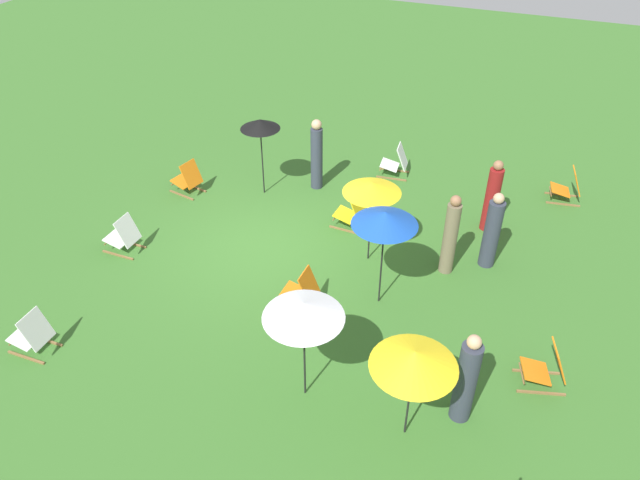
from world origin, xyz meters
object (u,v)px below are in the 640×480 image
Objects in this scene: umbrella_0 at (260,124)px; umbrella_1 at (414,359)px; person_1 at (450,236)px; umbrella_3 at (372,188)px; deckchair_8 at (352,212)px; person_2 at (466,380)px; deckchair_3 at (32,335)px; umbrella_2 at (385,218)px; person_4 at (317,155)px; deckchair_7 at (302,291)px; deckchair_0 at (568,187)px; deckchair_6 at (188,179)px; person_0 at (492,197)px; deckchair_5 at (396,162)px; deckchair_4 at (123,236)px; umbrella_4 at (303,310)px; person_3 at (492,232)px; deckchair_1 at (547,368)px.

umbrella_0 is 1.11× the size of umbrella_1.
umbrella_3 is at bearing 132.18° from person_1.
umbrella_3 is at bearing 38.92° from deckchair_8.
umbrella_0 is 1.09× the size of person_1.
person_2 is (3.42, 0.96, -0.05)m from person_1.
deckchair_3 is 6.25m from umbrella_2.
deckchair_8 is 0.47× the size of person_4.
deckchair_3 is 4.63m from deckchair_7.
deckchair_6 is at bearing -79.33° from deckchair_0.
person_4 is at bearing -147.36° from umbrella_1.
umbrella_3 is 1.07× the size of person_0.
person_4 reaches higher than deckchair_7.
deckchair_7 is 2.37m from umbrella_3.
deckchair_0 is 1.00× the size of deckchair_3.
umbrella_0 reaches higher than deckchair_8.
person_4 is at bearing -130.92° from deckchair_8.
person_0 is (1.85, -1.53, 0.42)m from deckchair_0.
person_4 is at bearing -58.49° from deckchair_5.
deckchair_7 is 0.48× the size of person_1.
umbrella_3 is at bearing 134.71° from deckchair_3.
deckchair_3 is at bearing -153.49° from person_0.
person_2 is at bearing 131.15° from umbrella_1.
deckchair_3 is 1.00× the size of deckchair_4.
deckchair_0 and deckchair_7 have the same top height.
umbrella_0 is 0.95× the size of umbrella_2.
umbrella_2 reaches higher than umbrella_4.
deckchair_8 is 0.49× the size of umbrella_1.
deckchair_5 is 0.44× the size of umbrella_4.
umbrella_0 is at bearing -116.13° from umbrella_3.
deckchair_6 is 0.42× the size of umbrella_2.
deckchair_7 is 3.94m from person_3.
deckchair_0 is 0.47× the size of person_4.
umbrella_1 reaches higher than deckchair_0.
umbrella_3 is 3.03m from person_0.
umbrella_4 reaches higher than deckchair_8.
person_1 is 1.04× the size of person_2.
deckchair_1 is 1.04× the size of deckchair_5.
person_2 reaches higher than deckchair_3.
umbrella_3 is at bearing -177.43° from umbrella_4.
person_2 is at bearing 38.10° from umbrella_3.
deckchair_1 is 3.14m from person_1.
person_0 is at bearing 161.46° from umbrella_4.
umbrella_2 reaches higher than deckchair_6.
umbrella_1 is (-0.75, 6.27, 1.19)m from deckchair_3.
person_2 is (4.07, 7.31, 0.42)m from deckchair_6.
deckchair_0 is 0.99× the size of deckchair_6.
deckchair_4 is at bearing 12.00° from deckchair_6.
deckchair_0 and deckchair_8 have the same top height.
deckchair_6 is at bearing -110.60° from umbrella_2.
deckchair_7 is at bearing -20.02° from umbrella_3.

